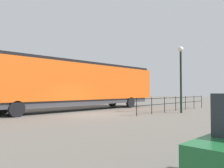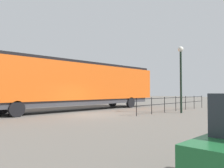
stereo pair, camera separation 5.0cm
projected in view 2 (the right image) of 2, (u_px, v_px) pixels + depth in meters
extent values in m
plane|color=#666059|center=(93.00, 115.00, 16.83)|extent=(120.00, 120.00, 0.00)
cube|color=#D15114|center=(77.00, 82.00, 20.56)|extent=(2.94, 18.92, 3.15)
cube|color=black|center=(134.00, 88.00, 26.57)|extent=(2.82, 2.17, 2.20)
cube|color=black|center=(77.00, 64.00, 20.62)|extent=(2.64, 18.16, 0.24)
cube|color=#38383D|center=(77.00, 102.00, 20.51)|extent=(2.64, 17.40, 0.45)
cylinder|color=black|center=(113.00, 102.00, 25.77)|extent=(0.30, 1.10, 1.10)
cylinder|color=black|center=(130.00, 102.00, 23.94)|extent=(0.30, 1.10, 1.10)
cylinder|color=black|center=(2.00, 107.00, 17.06)|extent=(0.30, 1.10, 1.10)
cylinder|color=black|center=(16.00, 109.00, 15.23)|extent=(0.30, 1.10, 1.10)
cylinder|color=black|center=(181.00, 82.00, 18.15)|extent=(0.16, 0.16, 5.01)
sphere|color=silver|center=(181.00, 49.00, 18.23)|extent=(0.44, 0.44, 0.44)
cube|color=black|center=(176.00, 98.00, 19.81)|extent=(0.04, 11.18, 0.04)
cube|color=black|center=(176.00, 103.00, 19.79)|extent=(0.04, 11.18, 0.04)
cylinder|color=black|center=(136.00, 107.00, 15.77)|extent=(0.05, 0.05, 1.29)
cylinder|color=black|center=(152.00, 106.00, 17.11)|extent=(0.05, 0.05, 1.29)
cylinder|color=black|center=(165.00, 105.00, 18.45)|extent=(0.05, 0.05, 1.29)
cylinder|color=black|center=(176.00, 104.00, 19.79)|extent=(0.05, 0.05, 1.29)
cylinder|color=black|center=(186.00, 103.00, 21.13)|extent=(0.05, 0.05, 1.29)
cylinder|color=black|center=(194.00, 102.00, 22.47)|extent=(0.05, 0.05, 1.29)
cylinder|color=black|center=(202.00, 102.00, 23.81)|extent=(0.05, 0.05, 1.29)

